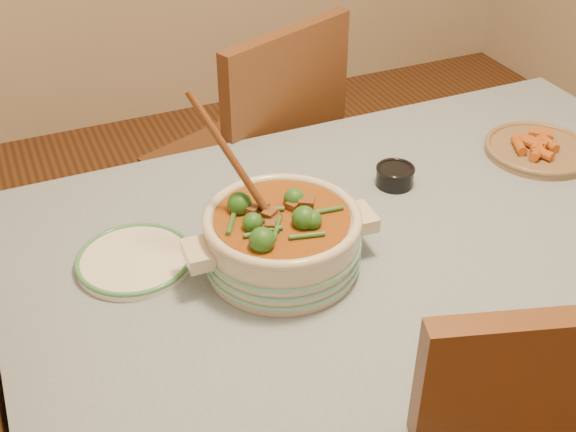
% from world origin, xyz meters
% --- Properties ---
extents(dining_table, '(1.68, 1.08, 0.76)m').
position_xyz_m(dining_table, '(0.00, 0.00, 0.66)').
color(dining_table, brown).
rests_on(dining_table, floor).
extents(stew_casserole, '(0.40, 0.33, 0.38)m').
position_xyz_m(stew_casserole, '(-0.27, 0.01, 0.84)').
color(stew_casserole, beige).
rests_on(stew_casserole, dining_table).
extents(white_plate, '(0.27, 0.27, 0.02)m').
position_xyz_m(white_plate, '(-0.55, 0.14, 0.77)').
color(white_plate, white).
rests_on(white_plate, dining_table).
extents(condiment_bowl, '(0.11, 0.11, 0.05)m').
position_xyz_m(condiment_bowl, '(0.10, 0.19, 0.78)').
color(condiment_bowl, black).
rests_on(condiment_bowl, dining_table).
extents(fried_plate, '(0.31, 0.31, 0.05)m').
position_xyz_m(fried_plate, '(0.52, 0.16, 0.77)').
color(fried_plate, olive).
rests_on(fried_plate, dining_table).
extents(chair_far, '(0.61, 0.61, 1.00)m').
position_xyz_m(chair_far, '(-0.03, 0.75, 0.57)').
color(chair_far, brown).
rests_on(chair_far, floor).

